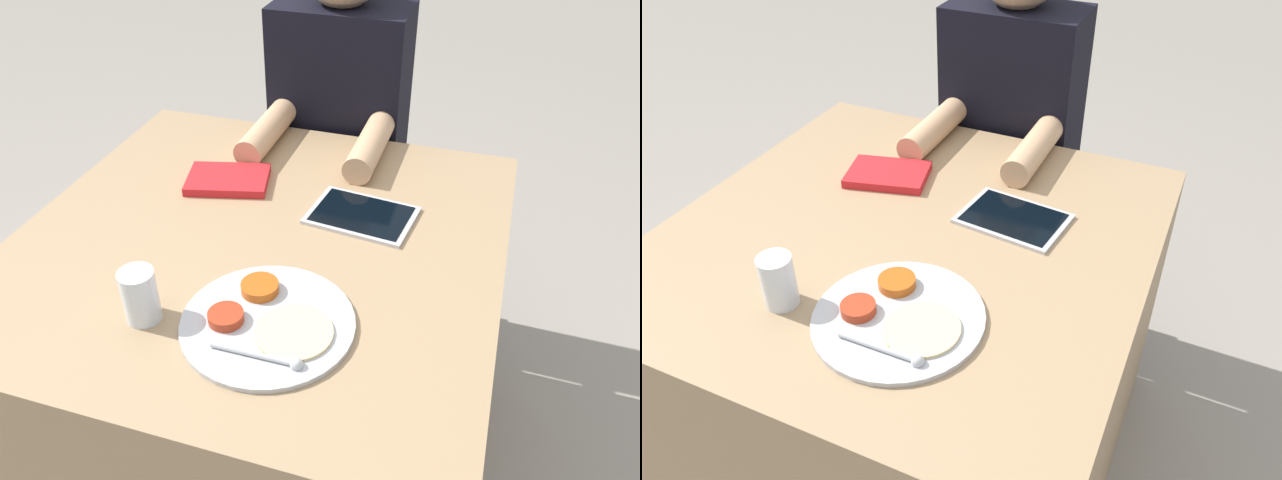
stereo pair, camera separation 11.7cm
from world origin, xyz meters
TOP-DOWN VIEW (x-y plane):
  - ground_plane at (0.00, 0.00)m, footprint 12.00×12.00m
  - dining_table at (0.00, 0.00)m, footprint 0.98×0.99m
  - thali_tray at (0.11, -0.24)m, footprint 0.30×0.30m
  - red_notebook at (-0.15, 0.18)m, footprint 0.21×0.17m
  - tablet_device at (0.18, 0.13)m, footprint 0.24×0.18m
  - person_diner at (0.00, 0.61)m, footprint 0.36×0.47m
  - drinking_glass at (-0.10, -0.28)m, footprint 0.06×0.06m

SIDE VIEW (x-z plane):
  - ground_plane at x=0.00m, z-range 0.00..0.00m
  - dining_table at x=0.00m, z-range 0.00..0.72m
  - person_diner at x=0.00m, z-range -0.03..1.19m
  - tablet_device at x=0.18m, z-range 0.72..0.73m
  - thali_tray at x=0.11m, z-range 0.72..0.74m
  - red_notebook at x=-0.15m, z-range 0.72..0.74m
  - drinking_glass at x=-0.10m, z-range 0.72..0.82m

